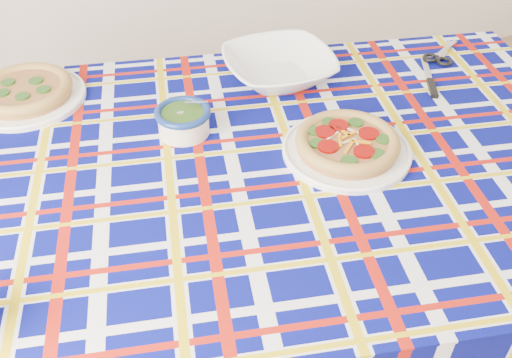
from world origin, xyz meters
name	(u,v)px	position (x,y,z in m)	size (l,w,h in m)	color
dining_table	(263,187)	(-0.49, 0.53, 0.72)	(1.91, 1.43, 0.80)	brown
tablecloth	(263,179)	(-0.49, 0.53, 0.75)	(1.74, 1.10, 0.11)	#050962
main_focaccia_plate	(347,142)	(-0.29, 0.48, 0.84)	(0.32, 0.32, 0.06)	#A06638
pesto_bowl	(183,119)	(-0.62, 0.71, 0.85)	(0.14, 0.14, 0.08)	#1E390F
serving_bowl	(279,67)	(-0.30, 0.86, 0.84)	(0.31, 0.31, 0.08)	white
second_focaccia_plate	(25,90)	(-0.97, 1.03, 0.84)	(0.32, 0.32, 0.06)	#A06638
table_knife	(427,69)	(0.12, 0.73, 0.81)	(0.24, 0.02, 0.01)	silver
kitchen_scissors	(446,49)	(0.25, 0.80, 0.81)	(0.20, 0.09, 0.02)	silver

